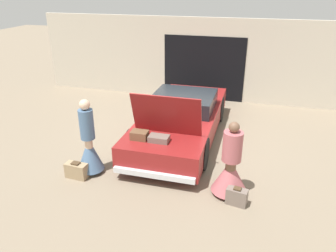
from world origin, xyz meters
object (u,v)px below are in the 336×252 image
at_px(suitcase_beside_left_person, 77,170).
at_px(suitcase_beside_right_person, 237,197).
at_px(car, 181,119).
at_px(person_left, 89,147).
at_px(person_right, 230,170).

relative_size(suitcase_beside_left_person, suitcase_beside_right_person, 1.18).
relative_size(car, suitcase_beside_left_person, 9.74).
relative_size(person_left, person_right, 1.10).
height_order(car, suitcase_beside_left_person, car).
distance_m(person_left, person_right, 3.02).
bearing_deg(car, person_left, -124.04).
height_order(person_right, suitcase_beside_right_person, person_right).
bearing_deg(suitcase_beside_right_person, person_right, 118.87).
xyz_separation_m(person_right, suitcase_beside_right_person, (0.18, -0.32, -0.37)).
bearing_deg(person_left, car, 159.31).
bearing_deg(person_right, car, 29.25).
bearing_deg(person_right, suitcase_beside_right_person, -156.12).
bearing_deg(person_right, suitcase_beside_left_person, 90.36).
xyz_separation_m(car, person_left, (-1.51, -2.23, 0.07)).
height_order(person_left, suitcase_beside_right_person, person_left).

